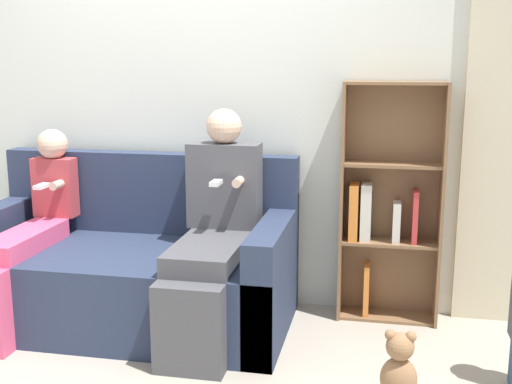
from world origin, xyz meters
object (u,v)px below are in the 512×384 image
at_px(couch, 130,272).
at_px(child_seated, 28,229).
at_px(teddy_bear, 399,368).
at_px(adult_seated, 213,224).
at_px(bookshelf, 386,208).

distance_m(couch, child_seated, 0.65).
distance_m(couch, teddy_bear, 1.69).
distance_m(adult_seated, teddy_bear, 1.26).
height_order(couch, child_seated, child_seated).
xyz_separation_m(child_seated, teddy_bear, (2.13, -0.50, -0.41)).
relative_size(couch, teddy_bear, 5.53).
bearing_deg(adult_seated, bookshelf, 26.51).
xyz_separation_m(couch, child_seated, (-0.57, -0.13, 0.27)).
bearing_deg(bookshelf, adult_seated, -153.49).
bearing_deg(bookshelf, couch, -165.42).
bearing_deg(bookshelf, child_seated, -165.95).
distance_m(child_seated, bookshelf, 2.11).
bearing_deg(couch, bookshelf, 14.58).
bearing_deg(adult_seated, couch, 171.23).
bearing_deg(couch, adult_seated, -8.77).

